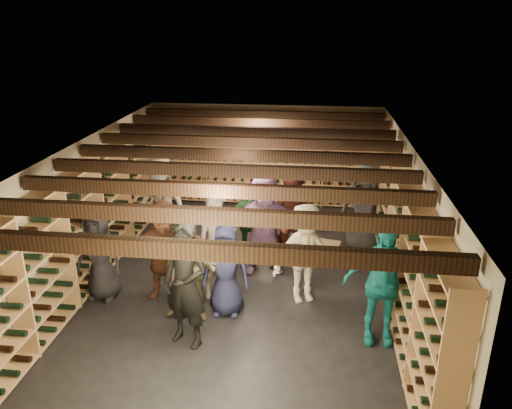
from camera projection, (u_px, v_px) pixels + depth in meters
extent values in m
plane|color=black|center=(242.00, 278.00, 8.87)|extent=(8.00, 8.00, 0.00)
cube|color=tan|center=(265.00, 154.00, 12.16)|extent=(5.50, 0.02, 2.40)
cube|color=tan|center=(180.00, 373.00, 4.73)|extent=(5.50, 0.02, 2.40)
cube|color=tan|center=(86.00, 209.00, 8.75)|extent=(0.02, 8.00, 2.40)
cube|color=tan|center=(408.00, 223.00, 8.14)|extent=(0.02, 8.00, 2.40)
cube|color=beige|center=(240.00, 147.00, 8.02)|extent=(5.50, 8.00, 0.01)
cube|color=black|center=(187.00, 249.00, 4.82)|extent=(5.40, 0.12, 0.18)
cube|color=black|center=(206.00, 216.00, 5.63)|extent=(5.40, 0.12, 0.18)
cube|color=black|center=(221.00, 190.00, 6.44)|extent=(5.40, 0.12, 0.18)
cube|color=black|center=(232.00, 171.00, 7.25)|extent=(5.40, 0.12, 0.18)
cube|color=black|center=(241.00, 155.00, 8.07)|extent=(5.40, 0.12, 0.18)
cube|color=black|center=(248.00, 142.00, 8.88)|extent=(5.40, 0.12, 0.18)
cube|color=black|center=(254.00, 131.00, 9.69)|extent=(5.40, 0.12, 0.18)
cube|color=black|center=(259.00, 122.00, 10.50)|extent=(5.40, 0.12, 0.18)
cube|color=black|center=(263.00, 115.00, 11.31)|extent=(5.40, 0.12, 0.18)
cube|color=tan|center=(97.00, 216.00, 8.77)|extent=(0.32, 7.50, 2.15)
cube|color=tan|center=(396.00, 230.00, 8.20)|extent=(0.32, 7.50, 2.15)
cube|color=tan|center=(264.00, 161.00, 12.04)|extent=(4.70, 0.30, 2.15)
cube|color=tan|center=(287.00, 220.00, 11.15)|extent=(0.55, 0.41, 0.17)
cube|color=tan|center=(287.00, 213.00, 11.09)|extent=(0.55, 0.41, 0.17)
cube|color=tan|center=(288.00, 206.00, 11.03)|extent=(0.55, 0.41, 0.17)
cube|color=tan|center=(288.00, 199.00, 10.97)|extent=(0.55, 0.41, 0.17)
cube|color=tan|center=(296.00, 224.00, 10.95)|extent=(0.56, 0.43, 0.17)
cube|color=tan|center=(296.00, 217.00, 10.89)|extent=(0.56, 0.43, 0.17)
cube|color=tan|center=(297.00, 209.00, 10.83)|extent=(0.56, 0.43, 0.17)
cube|color=tan|center=(297.00, 202.00, 10.77)|extent=(0.56, 0.43, 0.17)
cube|color=tan|center=(327.00, 247.00, 9.88)|extent=(0.56, 0.44, 0.17)
imported|color=black|center=(99.00, 254.00, 8.01)|extent=(0.81, 0.57, 1.56)
imported|color=black|center=(185.00, 284.00, 6.82)|extent=(0.80, 0.67, 1.87)
imported|color=brown|center=(190.00, 270.00, 7.39)|extent=(0.86, 0.70, 1.69)
imported|color=beige|center=(305.00, 254.00, 7.90)|extent=(1.23, 0.98, 1.66)
imported|color=#14797D|center=(381.00, 284.00, 6.89)|extent=(1.07, 0.47, 1.81)
imported|color=brown|center=(165.00, 249.00, 8.08)|extent=(1.62, 0.84, 1.66)
imported|color=#1C1F42|center=(226.00, 270.00, 7.60)|extent=(0.73, 0.49, 1.48)
imported|color=gray|center=(218.00, 246.00, 8.03)|extent=(0.77, 0.63, 1.80)
imported|color=#3F1712|center=(294.00, 221.00, 8.93)|extent=(0.94, 0.76, 1.84)
imported|color=#AAA99C|center=(161.00, 201.00, 9.96)|extent=(1.32, 1.01, 1.81)
imported|color=#204523|center=(249.00, 223.00, 9.31)|extent=(0.95, 0.60, 1.50)
imported|color=#744F7E|center=(264.00, 224.00, 8.80)|extent=(1.80, 0.87, 1.86)
imported|color=#333438|center=(364.00, 208.00, 9.50)|extent=(1.07, 0.89, 1.88)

